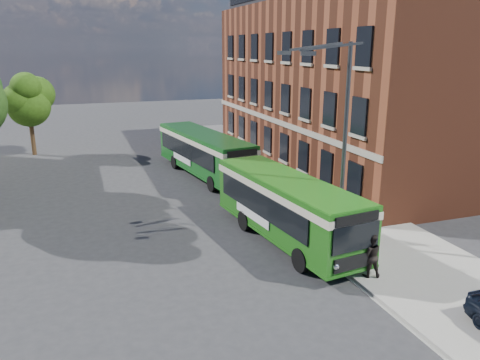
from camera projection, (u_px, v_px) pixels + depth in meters
name	position (u px, v px, depth m)	size (l,w,h in m)	color
ground	(217.00, 244.00, 21.63)	(120.00, 120.00, 0.00)	#292A2C
pavement	(284.00, 183.00, 31.08)	(6.00, 48.00, 0.15)	gray
kerb_line	(241.00, 188.00, 30.14)	(0.12, 48.00, 0.01)	beige
brick_office	(350.00, 72.00, 35.03)	(12.10, 26.00, 14.20)	brown
street_lamp	(337.00, 144.00, 20.02)	(2.96, 2.38, 9.00)	#36393B
bus_stop_sign	(377.00, 231.00, 19.17)	(0.35, 0.08, 2.52)	#36393B
bus_front	(287.00, 203.00, 21.57)	(3.76, 9.98, 3.02)	#1E6215
bus_rear	(204.00, 150.00, 32.71)	(4.31, 11.54, 3.02)	#145A1A
pedestrian_a	(368.00, 222.00, 21.54)	(0.65, 0.42, 1.77)	black
pedestrian_b	(370.00, 255.00, 18.06)	(0.86, 0.67, 1.76)	black
tree_right	(29.00, 99.00, 38.24)	(4.06, 3.86, 6.86)	#392414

